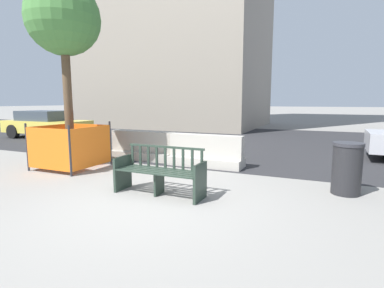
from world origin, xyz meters
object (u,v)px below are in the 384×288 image
Objects in this scene: construction_fence at (71,145)px; jersey_barrier_centre at (206,153)px; jersey_barrier_left at (143,148)px; car_taxi_near at (47,124)px; trash_bin at (347,168)px; street_tree at (63,20)px; street_bench at (160,173)px.

jersey_barrier_centre is at bearing 27.11° from construction_fence.
jersey_barrier_left is 1.38× the size of construction_fence.
construction_fence reaches higher than jersey_barrier_centre.
construction_fence is at bearing -152.89° from jersey_barrier_centre.
car_taxi_near is 4.22× the size of trash_bin.
car_taxi_near reaches higher than construction_fence.
jersey_barrier_centre is 2.06m from jersey_barrier_left.
jersey_barrier_centre is at bearing -17.09° from car_taxi_near.
jersey_barrier_centre is 0.44× the size of street_tree.
trash_bin is (3.26, -1.22, 0.14)m from jersey_barrier_centre.
trash_bin is at bearing 24.23° from street_bench.
jersey_barrier_centre and jersey_barrier_left have the same top height.
construction_fence is 6.40m from trash_bin.
jersey_barrier_centre is 3.49m from trash_bin.
jersey_barrier_centre is 1.00× the size of jersey_barrier_left.
construction_fence is at bearing -90.00° from street_tree.
jersey_barrier_centre is at bearing 159.45° from trash_bin.
jersey_barrier_left is 5.49m from trash_bin.
car_taxi_near is (-7.12, 2.70, 0.32)m from jersey_barrier_left.
jersey_barrier_centre is 3.52m from construction_fence.
street_bench is 3.51m from jersey_barrier_left.
trash_bin is at bearing -14.20° from jersey_barrier_left.
street_tree is at bearing -152.89° from jersey_barrier_centre.
trash_bin is at bearing -18.01° from car_taxi_near.
street_bench is 1.16× the size of construction_fence.
car_taxi_near is at bearing 149.54° from street_bench.
car_taxi_near is at bearing 143.85° from street_tree.
car_taxi_near is at bearing 159.25° from jersey_barrier_left.
street_tree is at bearing -36.15° from car_taxi_near.
street_bench is 10.78m from car_taxi_near.
jersey_barrier_left is at bearing -20.75° from car_taxi_near.
street_tree is at bearing -121.90° from jersey_barrier_left.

